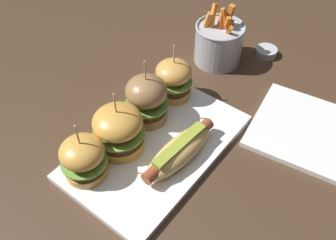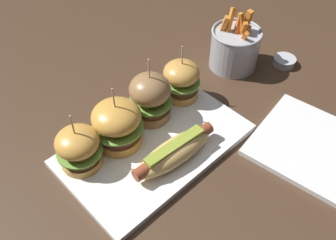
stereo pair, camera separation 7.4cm
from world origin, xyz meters
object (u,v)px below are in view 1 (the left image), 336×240
Objects in this scene: slider_far_right at (174,79)px; sauce_ramekin at (266,52)px; slider_center_left at (119,129)px; slider_far_left at (83,158)px; platter_main at (157,146)px; side_plate at (305,130)px; fries_bucket at (219,43)px; hot_dog at (179,151)px; slider_center_right at (147,99)px.

sauce_ramekin is at bearing -17.68° from slider_far_right.
sauce_ramekin is (0.48, -0.08, -0.05)m from slider_center_left.
slider_far_right reaches higher than slider_far_left.
platter_main is 1.76× the size of side_plate.
sauce_ramekin is at bearing -43.35° from fries_bucket.
fries_bucket is at bearing 70.93° from side_plate.
slider_far_right is at bearing 40.38° from hot_dog.
slider_far_left is at bearing -179.53° from slider_far_right.
side_plate is at bearing -135.25° from sauce_ramekin.
slider_far_right reaches higher than sauce_ramekin.
fries_bucket is 0.14m from sauce_ramekin.
platter_main is 0.16m from slider_far_left.
fries_bucket is 2.70× the size of sauce_ramekin.
fries_bucket is 0.71× the size of side_plate.
slider_far_left is at bearing 142.24° from side_plate.
slider_center_right is (0.10, 0.01, 0.00)m from slider_center_left.
platter_main is 2.00× the size of hot_dog.
slider_far_right is 0.31m from sauce_ramekin.
slider_far_left is 0.47m from fries_bucket.
platter_main is at bearing 87.59° from hot_dog.
platter_main is 2.48× the size of fries_bucket.
platter_main is at bearing -168.98° from fries_bucket.
slider_center_right reaches higher than platter_main.
fries_bucket is at bearing 0.31° from slider_far_left.
slider_center_right is at bearing 166.44° from sauce_ramekin.
platter_main is 0.34m from fries_bucket.
slider_center_right reaches higher than sauce_ramekin.
platter_main is 0.43m from sauce_ramekin.
slider_far_right reaches higher than side_plate.
slider_far_left is 0.61× the size of side_plate.
sauce_ramekin is at bearing 3.98° from hot_dog.
slider_far_left is at bearing 138.05° from hot_dog.
slider_far_left reaches higher than side_plate.
fries_bucket is at bearing 20.10° from hot_dog.
slider_center_right is at bearing 0.71° from slider_far_left.
sauce_ramekin is at bearing 44.75° from side_plate.
slider_far_left reaches higher than platter_main.
hot_dog is at bearing -112.50° from slider_center_right.
slider_far_left is 0.09m from slider_center_left.
fries_bucket is at bearing 0.04° from slider_center_right.
slider_center_right is 0.71× the size of side_plate.
slider_far_left is 0.95× the size of slider_far_right.
side_plate is at bearing -109.07° from fries_bucket.
side_plate is (0.37, -0.28, -0.05)m from slider_far_left.
slider_center_left is at bearing 135.28° from side_plate.
slider_center_left is 0.93× the size of fries_bucket.
slider_center_left is at bearing -174.35° from slider_center_right.
side_plate is (0.09, -0.29, -0.06)m from slider_far_right.
side_plate is (0.18, -0.29, -0.06)m from slider_center_right.
hot_dog is at bearing -41.95° from slider_far_left.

